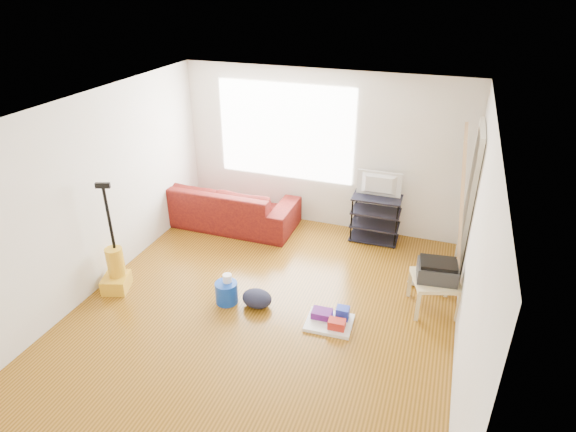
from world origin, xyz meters
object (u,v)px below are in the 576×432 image
(bucket, at_px, (227,302))
(side_table, at_px, (435,283))
(backpack, at_px, (257,305))
(vacuum, at_px, (116,270))
(cleaning_tray, at_px, (331,320))
(tv_stand, at_px, (375,218))
(sofa, at_px, (226,223))

(bucket, bearing_deg, side_table, 16.61)
(side_table, bearing_deg, backpack, -161.85)
(side_table, relative_size, vacuum, 0.45)
(side_table, height_order, vacuum, vacuum)
(bucket, xyz_separation_m, cleaning_tray, (1.36, 0.02, 0.06))
(bucket, height_order, vacuum, vacuum)
(tv_stand, xyz_separation_m, cleaning_tray, (-0.11, -2.18, -0.32))
(tv_stand, bearing_deg, side_table, -56.79)
(vacuum, bearing_deg, bucket, -10.85)
(sofa, height_order, vacuum, vacuum)
(sofa, distance_m, side_table, 3.64)
(tv_stand, distance_m, backpack, 2.43)
(tv_stand, distance_m, vacuum, 3.81)
(sofa, relative_size, backpack, 6.11)
(tv_stand, relative_size, vacuum, 0.50)
(side_table, distance_m, bucket, 2.60)
(bucket, bearing_deg, cleaning_tray, 0.86)
(bucket, distance_m, cleaning_tray, 1.36)
(cleaning_tray, relative_size, backpack, 1.46)
(side_table, height_order, backpack, side_table)
(vacuum, bearing_deg, backpack, -10.84)
(side_table, relative_size, bucket, 2.36)
(sofa, relative_size, tv_stand, 3.21)
(tv_stand, bearing_deg, backpack, -117.62)
(backpack, bearing_deg, bucket, -164.78)
(backpack, bearing_deg, tv_stand, 70.49)
(side_table, height_order, bucket, side_table)
(sofa, height_order, tv_stand, tv_stand)
(cleaning_tray, relative_size, vacuum, 0.38)
(cleaning_tray, height_order, backpack, cleaning_tray)
(side_table, relative_size, backpack, 1.72)
(bucket, bearing_deg, sofa, 116.43)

